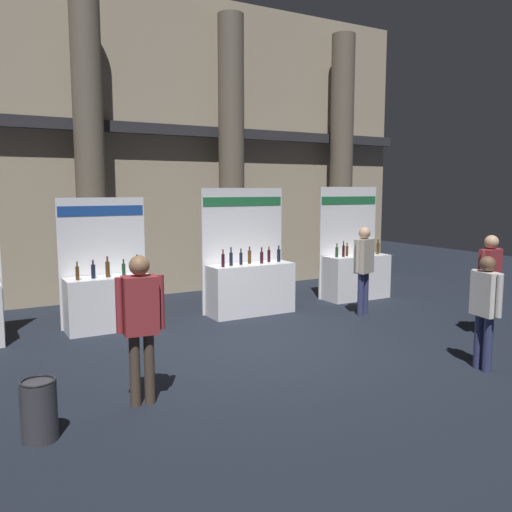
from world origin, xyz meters
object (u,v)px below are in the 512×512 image
(trash_bin, at_px, (39,410))
(visitor_3, at_px, (141,316))
(visitor_1, at_px, (490,276))
(exhibitor_booth_2, at_px, (250,283))
(visitor_0, at_px, (364,262))
(exhibitor_booth_1, at_px, (108,297))
(exhibitor_booth_3, at_px, (355,271))
(visitor_4, at_px, (485,304))

(trash_bin, height_order, visitor_3, visitor_3)
(visitor_1, distance_m, visitor_3, 6.01)
(exhibitor_booth_2, bearing_deg, visitor_0, -32.21)
(trash_bin, xyz_separation_m, visitor_3, (1.17, 0.36, 0.75))
(exhibitor_booth_1, height_order, visitor_1, exhibitor_booth_1)
(visitor_0, distance_m, visitor_1, 2.40)
(exhibitor_booth_1, relative_size, exhibitor_booth_3, 0.92)
(exhibitor_booth_2, relative_size, visitor_0, 1.43)
(trash_bin, distance_m, visitor_4, 5.75)
(exhibitor_booth_3, relative_size, visitor_1, 1.47)
(trash_bin, xyz_separation_m, visitor_0, (6.37, 2.55, 0.75))
(exhibitor_booth_2, distance_m, visitor_1, 4.43)
(visitor_3, bearing_deg, visitor_1, -175.23)
(exhibitor_booth_2, distance_m, visitor_0, 2.31)
(exhibitor_booth_3, xyz_separation_m, visitor_3, (-6.10, -3.52, 0.44))
(exhibitor_booth_1, height_order, trash_bin, exhibitor_booth_1)
(trash_bin, bearing_deg, exhibitor_booth_3, 28.11)
(visitor_0, xyz_separation_m, visitor_1, (0.81, -2.25, -0.02))
(visitor_1, relative_size, visitor_3, 0.99)
(exhibitor_booth_2, bearing_deg, visitor_3, -133.95)
(exhibitor_booth_1, bearing_deg, visitor_0, -16.33)
(exhibitor_booth_2, bearing_deg, trash_bin, -139.78)
(exhibitor_booth_3, distance_m, visitor_0, 1.67)
(exhibitor_booth_2, height_order, visitor_1, exhibitor_booth_2)
(exhibitor_booth_3, xyz_separation_m, visitor_1, (-0.09, -3.59, 0.41))
(visitor_0, bearing_deg, trash_bin, -177.16)
(exhibitor_booth_2, bearing_deg, exhibitor_booth_3, 2.49)
(exhibitor_booth_2, xyz_separation_m, visitor_0, (1.92, -1.21, 0.43))
(exhibitor_booth_1, bearing_deg, exhibitor_booth_2, -3.51)
(exhibitor_booth_2, height_order, visitor_4, exhibitor_booth_2)
(exhibitor_booth_1, relative_size, visitor_4, 1.47)
(visitor_3, xyz_separation_m, visitor_4, (4.49, -1.15, -0.12))
(exhibitor_booth_1, height_order, exhibitor_booth_3, exhibitor_booth_3)
(visitor_0, relative_size, visitor_4, 1.10)
(exhibitor_booth_1, xyz_separation_m, exhibitor_booth_2, (2.79, -0.17, 0.04))
(visitor_3, bearing_deg, exhibitor_booth_1, -92.36)
(trash_bin, bearing_deg, visitor_1, 2.38)
(exhibitor_booth_3, bearing_deg, exhibitor_booth_2, -177.51)
(exhibitor_booth_3, xyz_separation_m, visitor_0, (-0.90, -1.33, 0.44))
(trash_bin, relative_size, visitor_4, 0.39)
(exhibitor_booth_1, distance_m, visitor_0, 4.94)
(exhibitor_booth_1, bearing_deg, visitor_1, -33.34)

